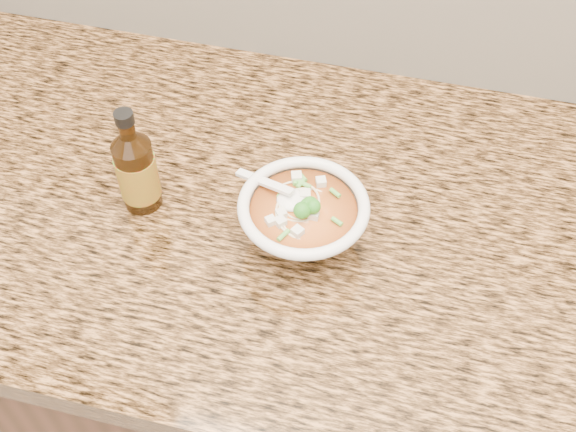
# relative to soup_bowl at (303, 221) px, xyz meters

# --- Properties ---
(cabinet) EXTENTS (4.00, 0.65, 0.86)m
(cabinet) POSITION_rel_soup_bowl_xyz_m (0.09, 0.06, -0.51)
(cabinet) COLOR #382010
(cabinet) RESTS_ON ground
(counter_slab) EXTENTS (4.00, 0.68, 0.04)m
(counter_slab) POSITION_rel_soup_bowl_xyz_m (0.09, 0.06, -0.06)
(counter_slab) COLOR #AA723E
(counter_slab) RESTS_ON cabinet
(soup_bowl) EXTENTS (0.18, 0.17, 0.09)m
(soup_bowl) POSITION_rel_soup_bowl_xyz_m (0.00, 0.00, 0.00)
(soup_bowl) COLOR white
(soup_bowl) RESTS_ON counter_slab
(hot_sauce_bottle) EXTENTS (0.06, 0.06, 0.16)m
(hot_sauce_bottle) POSITION_rel_soup_bowl_xyz_m (-0.23, 0.01, 0.02)
(hot_sauce_bottle) COLOR #3A1F07
(hot_sauce_bottle) RESTS_ON counter_slab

